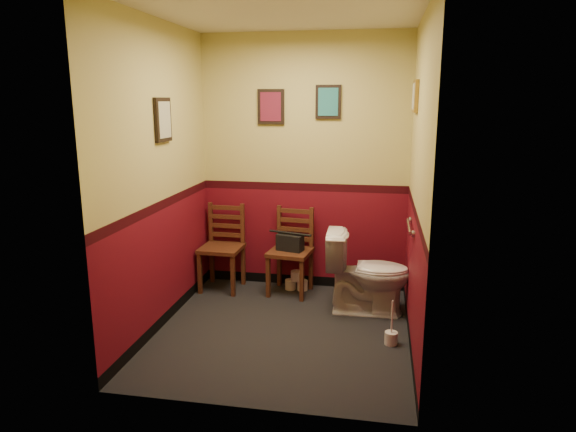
# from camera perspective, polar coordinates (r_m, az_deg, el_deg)

# --- Properties ---
(floor) EXTENTS (2.20, 2.40, 0.00)m
(floor) POSITION_cam_1_polar(r_m,az_deg,el_deg) (4.70, -0.56, -12.64)
(floor) COLOR black
(floor) RESTS_ON ground
(ceiling) EXTENTS (2.20, 2.40, 0.00)m
(ceiling) POSITION_cam_1_polar(r_m,az_deg,el_deg) (4.30, -0.64, 21.88)
(ceiling) COLOR silver
(ceiling) RESTS_ON ground
(wall_back) EXTENTS (2.20, 0.00, 2.70)m
(wall_back) POSITION_cam_1_polar(r_m,az_deg,el_deg) (5.47, 1.78, 5.75)
(wall_back) COLOR #600B18
(wall_back) RESTS_ON ground
(wall_front) EXTENTS (2.20, 0.00, 2.70)m
(wall_front) POSITION_cam_1_polar(r_m,az_deg,el_deg) (3.15, -4.71, 0.47)
(wall_front) COLOR #600B18
(wall_front) RESTS_ON ground
(wall_left) EXTENTS (0.00, 2.40, 2.70)m
(wall_left) POSITION_cam_1_polar(r_m,az_deg,el_deg) (4.63, -14.11, 4.09)
(wall_left) COLOR #600B18
(wall_left) RESTS_ON ground
(wall_right) EXTENTS (0.00, 2.40, 2.70)m
(wall_right) POSITION_cam_1_polar(r_m,az_deg,el_deg) (4.24, 14.20, 3.30)
(wall_right) COLOR #600B18
(wall_right) RESTS_ON ground
(grab_bar) EXTENTS (0.05, 0.56, 0.06)m
(grab_bar) POSITION_cam_1_polar(r_m,az_deg,el_deg) (4.56, 13.35, -1.14)
(grab_bar) COLOR silver
(grab_bar) RESTS_ON wall_right
(framed_print_back_a) EXTENTS (0.28, 0.04, 0.36)m
(framed_print_back_a) POSITION_cam_1_polar(r_m,az_deg,el_deg) (5.48, -1.91, 12.04)
(framed_print_back_a) COLOR black
(framed_print_back_a) RESTS_ON wall_back
(framed_print_back_b) EXTENTS (0.26, 0.04, 0.34)m
(framed_print_back_b) POSITION_cam_1_polar(r_m,az_deg,el_deg) (5.38, 4.50, 12.53)
(framed_print_back_b) COLOR black
(framed_print_back_b) RESTS_ON wall_back
(framed_print_left) EXTENTS (0.04, 0.30, 0.38)m
(framed_print_left) POSITION_cam_1_polar(r_m,az_deg,el_deg) (4.67, -13.71, 10.34)
(framed_print_left) COLOR black
(framed_print_left) RESTS_ON wall_left
(framed_print_right) EXTENTS (0.04, 0.34, 0.28)m
(framed_print_right) POSITION_cam_1_polar(r_m,az_deg,el_deg) (4.78, 13.96, 12.78)
(framed_print_right) COLOR olive
(framed_print_right) RESTS_ON wall_right
(toilet) EXTENTS (0.82, 0.47, 0.79)m
(toilet) POSITION_cam_1_polar(r_m,az_deg,el_deg) (5.01, 8.83, -6.30)
(toilet) COLOR white
(toilet) RESTS_ON floor
(toilet_brush) EXTENTS (0.11, 0.11, 0.39)m
(toilet_brush) POSITION_cam_1_polar(r_m,az_deg,el_deg) (4.53, 11.38, -13.06)
(toilet_brush) COLOR silver
(toilet_brush) RESTS_ON floor
(chair_left) EXTENTS (0.44, 0.44, 0.92)m
(chair_left) POSITION_cam_1_polar(r_m,az_deg,el_deg) (5.61, -7.26, -3.45)
(chair_left) COLOR #5A2E1B
(chair_left) RESTS_ON floor
(chair_right) EXTENTS (0.47, 0.47, 0.91)m
(chair_right) POSITION_cam_1_polar(r_m,az_deg,el_deg) (5.45, 0.36, -3.91)
(chair_right) COLOR #5A2E1B
(chair_right) RESTS_ON floor
(handbag) EXTENTS (0.30, 0.20, 0.20)m
(handbag) POSITION_cam_1_polar(r_m,az_deg,el_deg) (5.38, 0.23, -2.95)
(handbag) COLOR black
(handbag) RESTS_ON chair_right
(tp_stack) EXTENTS (0.25, 0.13, 0.21)m
(tp_stack) POSITION_cam_1_polar(r_m,az_deg,el_deg) (5.62, 0.93, -7.32)
(tp_stack) COLOR silver
(tp_stack) RESTS_ON floor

